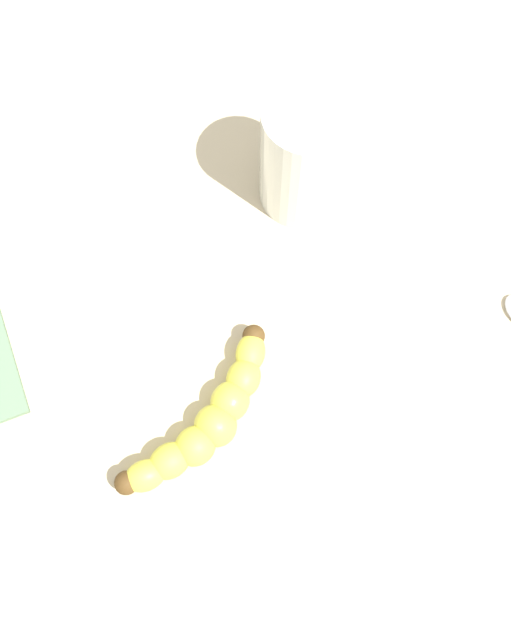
% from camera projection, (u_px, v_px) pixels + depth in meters
% --- Properties ---
extents(wooden_tabletop, '(1.20, 1.20, 0.03)m').
position_uv_depth(wooden_tabletop, '(291.00, 351.00, 0.68)').
color(wooden_tabletop, beige).
rests_on(wooden_tabletop, ground).
extents(banana, '(0.07, 0.19, 0.04)m').
position_uv_depth(banana, '(209.00, 420.00, 0.62)').
color(banana, '#E8E445').
rests_on(banana, wooden_tabletop).
extents(smoothie_glass, '(0.08, 0.08, 0.13)m').
position_uv_depth(smoothie_glass, '(305.00, 159.00, 0.67)').
color(smoothie_glass, silver).
rests_on(smoothie_glass, wooden_tabletop).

